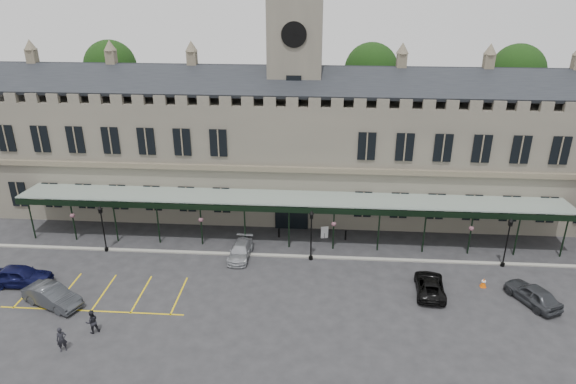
# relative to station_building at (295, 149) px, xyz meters

# --- Properties ---
(ground) EXTENTS (140.00, 140.00, 0.00)m
(ground) POSITION_rel_station_building_xyz_m (0.00, -15.91, -6.47)
(ground) COLOR #252527
(station_building) EXTENTS (60.00, 10.36, 17.30)m
(station_building) POSITION_rel_station_building_xyz_m (0.00, 0.00, 0.00)
(station_building) COLOR #5C584D
(station_building) RESTS_ON ground
(clock_tower) EXTENTS (5.60, 5.60, 24.80)m
(clock_tower) POSITION_rel_station_building_xyz_m (0.00, 0.09, 6.64)
(clock_tower) COLOR #5C584D
(clock_tower) RESTS_ON ground
(canopy) EXTENTS (50.00, 4.10, 4.30)m
(canopy) POSITION_rel_station_building_xyz_m (0.00, -8.45, -4.06)
(canopy) COLOR #8C9E93
(canopy) RESTS_ON ground
(kerb) EXTENTS (60.00, 0.40, 0.12)m
(kerb) POSITION_rel_station_building_xyz_m (0.00, -10.41, -6.41)
(kerb) COLOR gray
(kerb) RESTS_ON ground
(parking_markings) EXTENTS (16.00, 6.00, 0.01)m
(parking_markings) POSITION_rel_station_building_xyz_m (-14.00, -17.41, -6.47)
(parking_markings) COLOR gold
(parking_markings) RESTS_ON ground
(tree_behind_left) EXTENTS (6.00, 6.00, 16.00)m
(tree_behind_left) POSITION_rel_station_building_xyz_m (-22.00, 9.09, 6.35)
(tree_behind_left) COLOR #332314
(tree_behind_left) RESTS_ON ground
(tree_behind_mid) EXTENTS (6.00, 6.00, 16.00)m
(tree_behind_mid) POSITION_rel_station_building_xyz_m (8.00, 9.09, 6.35)
(tree_behind_mid) COLOR #332314
(tree_behind_mid) RESTS_ON ground
(tree_behind_right) EXTENTS (6.00, 6.00, 16.00)m
(tree_behind_right) POSITION_rel_station_building_xyz_m (24.00, 9.09, 6.35)
(tree_behind_right) COLOR #332314
(tree_behind_right) RESTS_ON ground
(lamp_post_left) EXTENTS (0.42, 0.42, 4.48)m
(lamp_post_left) POSITION_rel_station_building_xyz_m (-16.35, -10.57, -3.81)
(lamp_post_left) COLOR black
(lamp_post_left) RESTS_ON ground
(lamp_post_mid) EXTENTS (0.45, 0.45, 4.73)m
(lamp_post_mid) POSITION_rel_station_building_xyz_m (2.05, -10.75, -3.67)
(lamp_post_mid) COLOR black
(lamp_post_mid) RESTS_ON ground
(lamp_post_right) EXTENTS (0.43, 0.43, 4.56)m
(lamp_post_right) POSITION_rel_station_building_xyz_m (18.44, -10.70, -3.76)
(lamp_post_right) COLOR black
(lamp_post_right) RESTS_ON ground
(traffic_cone) EXTENTS (0.49, 0.49, 0.78)m
(traffic_cone) POSITION_rel_station_building_xyz_m (15.92, -14.01, -6.08)
(traffic_cone) COLOR #E85807
(traffic_cone) RESTS_ON ground
(sign_board) EXTENTS (0.69, 0.20, 1.20)m
(sign_board) POSITION_rel_station_building_xyz_m (3.22, -6.76, -5.88)
(sign_board) COLOR black
(sign_board) RESTS_ON ground
(bollard_left) EXTENTS (0.16, 0.16, 0.91)m
(bollard_left) POSITION_rel_station_building_xyz_m (-1.07, -6.89, -6.01)
(bollard_left) COLOR black
(bollard_left) RESTS_ON ground
(bollard_right) EXTENTS (0.17, 0.17, 0.95)m
(bollard_right) POSITION_rel_station_building_xyz_m (5.19, -6.97, -5.99)
(bollard_right) COLOR black
(bollard_right) RESTS_ON ground
(car_left_a) EXTENTS (4.93, 2.06, 1.67)m
(car_left_a) POSITION_rel_station_building_xyz_m (-21.00, -16.32, -5.63)
(car_left_a) COLOR black
(car_left_a) RESTS_ON ground
(car_left_b) EXTENTS (5.08, 3.39, 1.58)m
(car_left_b) POSITION_rel_station_building_xyz_m (-17.13, -18.77, -5.68)
(car_left_b) COLOR #313338
(car_left_b) RESTS_ON ground
(car_taxi) EXTENTS (1.99, 4.38, 1.24)m
(car_taxi) POSITION_rel_station_building_xyz_m (-4.12, -10.76, -5.85)
(car_taxi) COLOR #9D9FA5
(car_taxi) RESTS_ON ground
(car_van) EXTENTS (2.49, 4.77, 1.28)m
(car_van) POSITION_rel_station_building_xyz_m (11.49, -15.08, -5.83)
(car_van) COLOR black
(car_van) RESTS_ON ground
(car_right_a) EXTENTS (3.69, 4.83, 1.53)m
(car_right_a) POSITION_rel_station_building_xyz_m (18.99, -15.92, -5.70)
(car_right_a) COLOR #313338
(car_right_a) RESTS_ON ground
(person_a) EXTENTS (0.77, 0.68, 1.78)m
(person_a) POSITION_rel_station_building_xyz_m (-14.00, -23.61, -5.58)
(person_a) COLOR black
(person_a) RESTS_ON ground
(person_b) EXTENTS (1.10, 1.05, 1.79)m
(person_b) POSITION_rel_station_building_xyz_m (-12.78, -21.65, -5.57)
(person_b) COLOR black
(person_b) RESTS_ON ground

